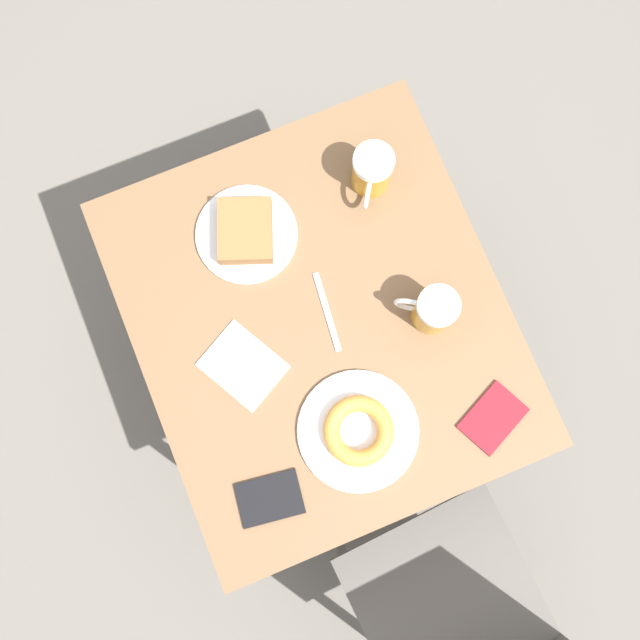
{
  "coord_description": "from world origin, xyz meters",
  "views": [
    {
      "loc": [
        0.09,
        0.22,
        2.15
      ],
      "look_at": [
        0.0,
        0.0,
        0.73
      ],
      "focal_mm": 40.0,
      "sensor_mm": 36.0,
      "label": 1
    }
  ],
  "objects": [
    {
      "name": "napkin_folded",
      "position": [
        0.18,
        0.02,
        0.71
      ],
      "size": [
        0.18,
        0.19,
        0.0
      ],
      "rotation": [
        0.0,
        0.0,
        2.06
      ],
      "color": "white",
      "rests_on": "table"
    },
    {
      "name": "table",
      "position": [
        0.0,
        0.0,
        0.64
      ],
      "size": [
        0.75,
        0.85,
        0.71
      ],
      "color": "brown",
      "rests_on": "ground_plane"
    },
    {
      "name": "plate_with_donut",
      "position": [
        0.01,
        0.23,
        0.73
      ],
      "size": [
        0.24,
        0.24,
        0.04
      ],
      "color": "silver",
      "rests_on": "table"
    },
    {
      "name": "beer_mug_left",
      "position": [
        -0.21,
        -0.24,
        0.77
      ],
      "size": [
        0.09,
        0.11,
        0.11
      ],
      "color": "#C68C23",
      "rests_on": "table"
    },
    {
      "name": "plate_with_cake",
      "position": [
        0.07,
        -0.23,
        0.73
      ],
      "size": [
        0.21,
        0.21,
        0.05
      ],
      "color": "silver",
      "rests_on": "table"
    },
    {
      "name": "beer_mug_center",
      "position": [
        -0.21,
        0.07,
        0.77
      ],
      "size": [
        0.11,
        0.09,
        0.11
      ],
      "color": "#C68C23",
      "rests_on": "table"
    },
    {
      "name": "passport_near_edge",
      "position": [
        0.23,
        0.29,
        0.71
      ],
      "size": [
        0.14,
        0.1,
        0.01
      ],
      "rotation": [
        0.0,
        0.0,
        1.43
      ],
      "color": "black",
      "rests_on": "table"
    },
    {
      "name": "fork",
      "position": [
        -0.02,
        -0.01,
        0.71
      ],
      "size": [
        0.03,
        0.17,
        0.0
      ],
      "rotation": [
        0.0,
        0.0,
        3.04
      ],
      "color": "silver",
      "rests_on": "table"
    },
    {
      "name": "passport_far_edge",
      "position": [
        -0.25,
        0.31,
        0.71
      ],
      "size": [
        0.15,
        0.13,
        0.01
      ],
      "rotation": [
        0.0,
        0.0,
        2.02
      ],
      "color": "maroon",
      "rests_on": "table"
    },
    {
      "name": "ground_plane",
      "position": [
        0.0,
        0.0,
        0.0
      ],
      "size": [
        8.0,
        8.0,
        0.0
      ],
      "primitive_type": "plane",
      "color": "#666059"
    }
  ]
}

